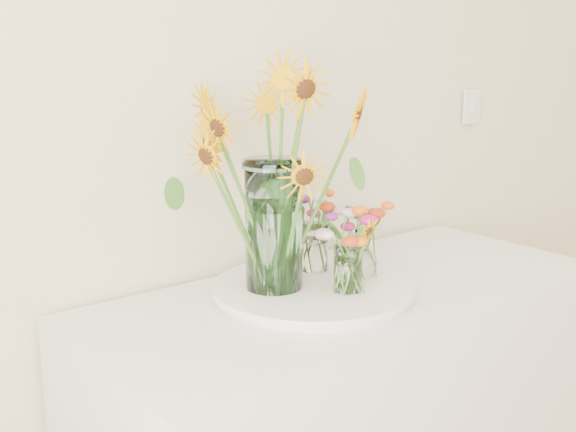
% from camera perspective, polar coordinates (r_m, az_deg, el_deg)
% --- Properties ---
extents(tray, '(0.48, 0.48, 0.02)m').
position_cam_1_polar(tray, '(1.80, 1.99, -5.96)').
color(tray, white).
rests_on(tray, counter).
extents(mason_jar, '(0.15, 0.15, 0.32)m').
position_cam_1_polar(mason_jar, '(1.73, -1.12, -0.75)').
color(mason_jar, '#AAD5D2').
rests_on(mason_jar, tray).
extents(sunflower_bouquet, '(0.78, 0.78, 0.56)m').
position_cam_1_polar(sunflower_bouquet, '(1.70, -1.14, 3.22)').
color(sunflower_bouquet, '#F4AC05').
rests_on(sunflower_bouquet, tray).
extents(small_vase_a, '(0.08, 0.08, 0.12)m').
position_cam_1_polar(small_vase_a, '(1.73, 4.74, -4.24)').
color(small_vase_a, white).
rests_on(small_vase_a, tray).
extents(wildflower_posy_a, '(0.20, 0.20, 0.21)m').
position_cam_1_polar(wildflower_posy_a, '(1.72, 4.77, -2.81)').
color(wildflower_posy_a, orange).
rests_on(wildflower_posy_a, tray).
extents(small_vase_b, '(0.11, 0.11, 0.13)m').
position_cam_1_polar(small_vase_b, '(1.86, 5.75, -2.93)').
color(small_vase_b, white).
rests_on(small_vase_b, tray).
extents(wildflower_posy_b, '(0.21, 0.21, 0.22)m').
position_cam_1_polar(wildflower_posy_b, '(1.84, 5.78, -1.59)').
color(wildflower_posy_b, orange).
rests_on(wildflower_posy_b, tray).
extents(small_vase_c, '(0.08, 0.08, 0.13)m').
position_cam_1_polar(small_vase_c, '(1.89, 2.06, -2.53)').
color(small_vase_c, white).
rests_on(small_vase_c, tray).
extents(wildflower_posy_c, '(0.17, 0.17, 0.22)m').
position_cam_1_polar(wildflower_posy_c, '(1.88, 2.08, -1.21)').
color(wildflower_posy_c, orange).
rests_on(wildflower_posy_c, tray).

